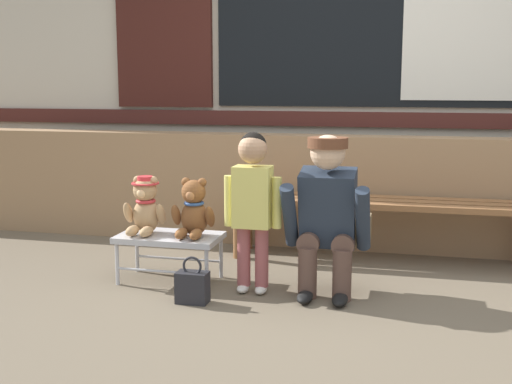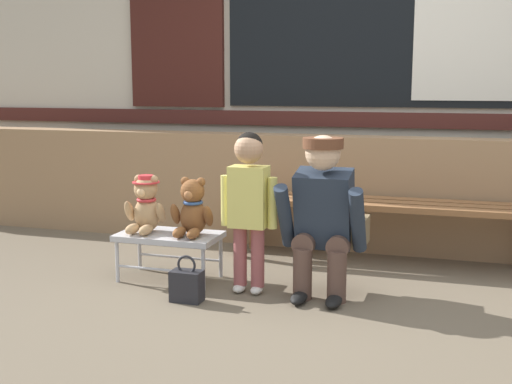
{
  "view_description": "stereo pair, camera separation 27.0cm",
  "coord_description": "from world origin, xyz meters",
  "px_view_note": "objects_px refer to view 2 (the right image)",
  "views": [
    {
      "loc": [
        0.4,
        -3.47,
        1.24
      ],
      "look_at": [
        -0.57,
        0.53,
        0.55
      ],
      "focal_mm": 45.91,
      "sensor_mm": 36.0,
      "label": 1
    },
    {
      "loc": [
        0.66,
        -3.4,
        1.24
      ],
      "look_at": [
        -0.57,
        0.53,
        0.55
      ],
      "focal_mm": 45.91,
      "sensor_mm": 36.0,
      "label": 2
    }
  ],
  "objects_px": {
    "child_standing": "(249,195)",
    "small_display_bench": "(169,239)",
    "teddy_bear_plain": "(192,209)",
    "handbag_on_ground": "(187,285)",
    "wooden_bench_long": "(382,211)",
    "teddy_bear_with_hat": "(146,205)",
    "adult_crouching": "(325,216)"
  },
  "relations": [
    {
      "from": "teddy_bear_plain",
      "to": "child_standing",
      "type": "bearing_deg",
      "value": -13.28
    },
    {
      "from": "teddy_bear_with_hat",
      "to": "adult_crouching",
      "type": "height_order",
      "value": "adult_crouching"
    },
    {
      "from": "teddy_bear_with_hat",
      "to": "handbag_on_ground",
      "type": "bearing_deg",
      "value": -39.96
    },
    {
      "from": "adult_crouching",
      "to": "child_standing",
      "type": "bearing_deg",
      "value": -172.51
    },
    {
      "from": "small_display_bench",
      "to": "teddy_bear_with_hat",
      "type": "xyz_separation_m",
      "value": [
        -0.16,
        0.0,
        0.21
      ]
    },
    {
      "from": "adult_crouching",
      "to": "small_display_bench",
      "type": "bearing_deg",
      "value": 178.01
    },
    {
      "from": "adult_crouching",
      "to": "wooden_bench_long",
      "type": "bearing_deg",
      "value": 73.86
    },
    {
      "from": "child_standing",
      "to": "small_display_bench",
      "type": "bearing_deg",
      "value": 170.57
    },
    {
      "from": "teddy_bear_with_hat",
      "to": "teddy_bear_plain",
      "type": "distance_m",
      "value": 0.32
    },
    {
      "from": "teddy_bear_with_hat",
      "to": "adult_crouching",
      "type": "relative_size",
      "value": 0.38
    },
    {
      "from": "teddy_bear_with_hat",
      "to": "teddy_bear_plain",
      "type": "xyz_separation_m",
      "value": [
        0.32,
        -0.0,
        -0.01
      ]
    },
    {
      "from": "wooden_bench_long",
      "to": "small_display_bench",
      "type": "relative_size",
      "value": 3.28
    },
    {
      "from": "child_standing",
      "to": "adult_crouching",
      "type": "bearing_deg",
      "value": 7.49
    },
    {
      "from": "child_standing",
      "to": "teddy_bear_with_hat",
      "type": "bearing_deg",
      "value": 172.47
    },
    {
      "from": "teddy_bear_with_hat",
      "to": "child_standing",
      "type": "bearing_deg",
      "value": -7.53
    },
    {
      "from": "teddy_bear_with_hat",
      "to": "adult_crouching",
      "type": "distance_m",
      "value": 1.16
    },
    {
      "from": "small_display_bench",
      "to": "teddy_bear_plain",
      "type": "xyz_separation_m",
      "value": [
        0.16,
        0.0,
        0.2
      ]
    },
    {
      "from": "teddy_bear_plain",
      "to": "handbag_on_ground",
      "type": "bearing_deg",
      "value": -72.63
    },
    {
      "from": "child_standing",
      "to": "wooden_bench_long",
      "type": "bearing_deg",
      "value": 52.15
    },
    {
      "from": "teddy_bear_plain",
      "to": "wooden_bench_long",
      "type": "bearing_deg",
      "value": 35.83
    },
    {
      "from": "wooden_bench_long",
      "to": "small_display_bench",
      "type": "bearing_deg",
      "value": -147.79
    },
    {
      "from": "small_display_bench",
      "to": "teddy_bear_plain",
      "type": "bearing_deg",
      "value": 0.51
    },
    {
      "from": "child_standing",
      "to": "handbag_on_ground",
      "type": "height_order",
      "value": "child_standing"
    },
    {
      "from": "teddy_bear_plain",
      "to": "child_standing",
      "type": "xyz_separation_m",
      "value": [
        0.4,
        -0.09,
        0.13
      ]
    },
    {
      "from": "small_display_bench",
      "to": "teddy_bear_with_hat",
      "type": "bearing_deg",
      "value": 179.23
    },
    {
      "from": "teddy_bear_plain",
      "to": "adult_crouching",
      "type": "distance_m",
      "value": 0.84
    },
    {
      "from": "teddy_bear_plain",
      "to": "handbag_on_ground",
      "type": "distance_m",
      "value": 0.53
    },
    {
      "from": "child_standing",
      "to": "adult_crouching",
      "type": "distance_m",
      "value": 0.46
    },
    {
      "from": "child_standing",
      "to": "handbag_on_ground",
      "type": "xyz_separation_m",
      "value": [
        -0.29,
        -0.27,
        -0.5
      ]
    },
    {
      "from": "small_display_bench",
      "to": "handbag_on_ground",
      "type": "bearing_deg",
      "value": -52.87
    },
    {
      "from": "wooden_bench_long",
      "to": "child_standing",
      "type": "distance_m",
      "value": 1.13
    },
    {
      "from": "small_display_bench",
      "to": "teddy_bear_with_hat",
      "type": "distance_m",
      "value": 0.26
    }
  ]
}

